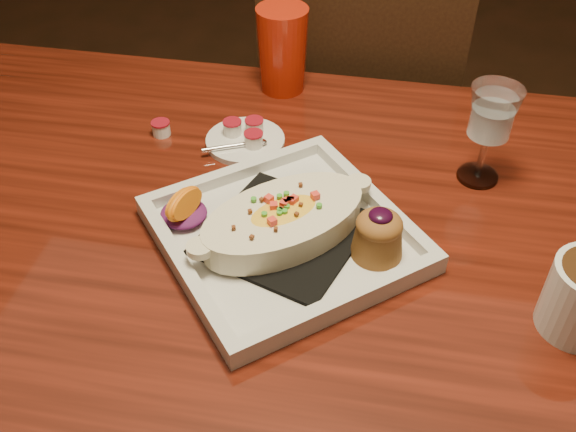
% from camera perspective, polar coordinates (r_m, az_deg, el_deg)
% --- Properties ---
extents(table, '(1.50, 0.90, 0.75)m').
position_cam_1_polar(table, '(0.94, 2.62, -6.41)').
color(table, maroon).
rests_on(table, floor).
extents(chair_far, '(0.42, 0.42, 0.93)m').
position_cam_1_polar(chair_far, '(1.52, 6.13, 7.51)').
color(chair_far, black).
rests_on(chair_far, floor).
extents(plate, '(0.43, 0.43, 0.08)m').
position_cam_1_polar(plate, '(0.85, 0.15, -1.06)').
color(plate, silver).
rests_on(plate, table).
extents(goblet, '(0.07, 0.07, 0.15)m').
position_cam_1_polar(goblet, '(0.96, 17.65, 8.30)').
color(goblet, silver).
rests_on(goblet, table).
extents(saucer, '(0.13, 0.13, 0.09)m').
position_cam_1_polar(saucer, '(1.04, -3.87, 6.91)').
color(saucer, silver).
rests_on(saucer, table).
extents(creamer_loose, '(0.03, 0.03, 0.02)m').
position_cam_1_polar(creamer_loose, '(1.08, -11.22, 7.67)').
color(creamer_loose, white).
rests_on(creamer_loose, table).
extents(red_tumbler, '(0.09, 0.09, 0.15)m').
position_cam_1_polar(red_tumbler, '(1.16, -0.50, 14.54)').
color(red_tumbler, '#B8210D').
rests_on(red_tumbler, table).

